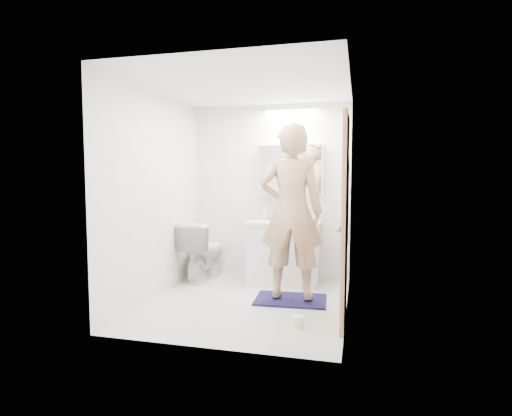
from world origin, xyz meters
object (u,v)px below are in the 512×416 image
(soap_bottle_b, at_px, (277,213))
(toilet_paper_roll, at_px, (298,321))
(person, at_px, (291,212))
(toothbrush_cup, at_px, (302,217))
(vanity_cabinet, at_px, (284,253))
(soap_bottle_a, at_px, (265,211))
(medicine_cabinet, at_px, (291,170))
(toilet, at_px, (203,250))

(soap_bottle_b, relative_size, toilet_paper_roll, 1.72)
(person, bearing_deg, toothbrush_cup, -92.85)
(vanity_cabinet, distance_m, soap_bottle_b, 0.57)
(soap_bottle_a, height_order, toothbrush_cup, soap_bottle_a)
(toilet_paper_roll, bearing_deg, medicine_cabinet, 101.85)
(soap_bottle_b, height_order, toothbrush_cup, soap_bottle_b)
(person, xyz_separation_m, soap_bottle_b, (-0.36, 0.95, -0.11))
(toilet, height_order, soap_bottle_b, soap_bottle_b)
(soap_bottle_a, relative_size, toothbrush_cup, 2.55)
(toothbrush_cup, xyz_separation_m, toilet_paper_roll, (0.20, -1.70, -0.81))
(person, relative_size, soap_bottle_a, 8.22)
(toilet_paper_roll, bearing_deg, vanity_cabinet, 105.08)
(medicine_cabinet, height_order, toothbrush_cup, medicine_cabinet)
(toilet, xyz_separation_m, toothbrush_cup, (1.32, 0.28, 0.46))
(vanity_cabinet, relative_size, toilet, 1.11)
(person, bearing_deg, soap_bottle_b, -73.01)
(toilet, bearing_deg, soap_bottle_b, -156.66)
(medicine_cabinet, distance_m, soap_bottle_a, 0.66)
(soap_bottle_a, distance_m, soap_bottle_b, 0.17)
(toothbrush_cup, relative_size, toilet_paper_roll, 0.84)
(soap_bottle_a, bearing_deg, toothbrush_cup, 1.12)
(medicine_cabinet, distance_m, toilet, 1.62)
(soap_bottle_a, xyz_separation_m, toothbrush_cup, (0.51, 0.01, -0.08))
(vanity_cabinet, height_order, toothbrush_cup, toothbrush_cup)
(medicine_cabinet, relative_size, soap_bottle_b, 4.65)
(vanity_cabinet, bearing_deg, toothbrush_cup, 37.11)
(toothbrush_cup, bearing_deg, toilet_paper_roll, -83.16)
(soap_bottle_a, bearing_deg, medicine_cabinet, 9.80)
(person, xyz_separation_m, toilet_paper_roll, (0.19, -0.77, -0.97))
(vanity_cabinet, distance_m, toilet, 1.11)
(soap_bottle_a, relative_size, soap_bottle_b, 1.25)
(toilet, bearing_deg, person, 160.09)
(soap_bottle_b, bearing_deg, toilet_paper_roll, -72.28)
(vanity_cabinet, xyz_separation_m, toilet_paper_roll, (0.42, -1.54, -0.34))
(toilet, distance_m, person, 1.61)
(person, height_order, soap_bottle_b, person)
(person, bearing_deg, toilet, -29.90)
(medicine_cabinet, xyz_separation_m, toilet, (-1.16, -0.33, -1.09))
(vanity_cabinet, height_order, medicine_cabinet, medicine_cabinet)
(vanity_cabinet, relative_size, person, 0.46)
(vanity_cabinet, height_order, toilet_paper_roll, vanity_cabinet)
(vanity_cabinet, distance_m, soap_bottle_a, 0.64)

